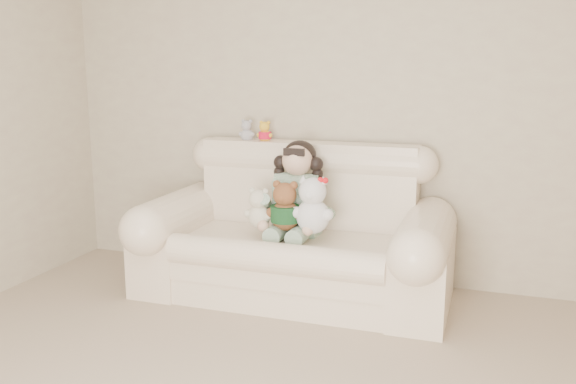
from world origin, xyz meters
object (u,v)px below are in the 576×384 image
at_px(white_cat, 313,199).
at_px(cream_teddy, 259,204).
at_px(brown_teddy, 285,201).
at_px(seated_child, 298,187).
at_px(sofa, 293,223).

xyz_separation_m(white_cat, cream_teddy, (-0.37, 0.01, -0.06)).
bearing_deg(cream_teddy, brown_teddy, 12.36).
height_order(seated_child, brown_teddy, seated_child).
distance_m(brown_teddy, white_cat, 0.19).
distance_m(seated_child, cream_teddy, 0.30).
relative_size(seated_child, brown_teddy, 1.69).
xyz_separation_m(sofa, brown_teddy, (-0.01, -0.13, 0.18)).
bearing_deg(brown_teddy, sofa, 66.43).
height_order(brown_teddy, white_cat, white_cat).
xyz_separation_m(sofa, cream_teddy, (-0.19, -0.13, 0.14)).
height_order(sofa, cream_teddy, sofa).
relative_size(brown_teddy, cream_teddy, 1.22).
height_order(white_cat, cream_teddy, white_cat).
bearing_deg(white_cat, brown_teddy, 175.11).
distance_m(sofa, seated_child, 0.25).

